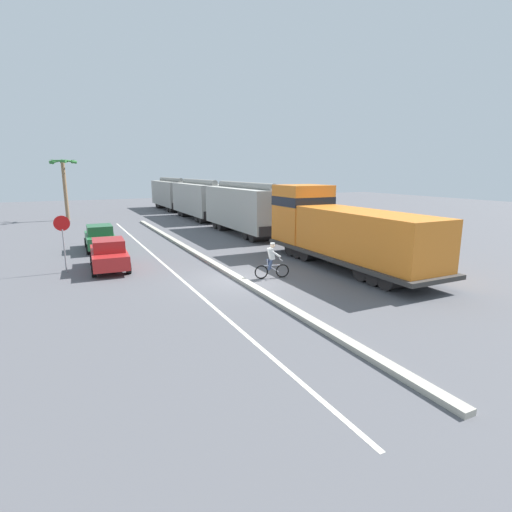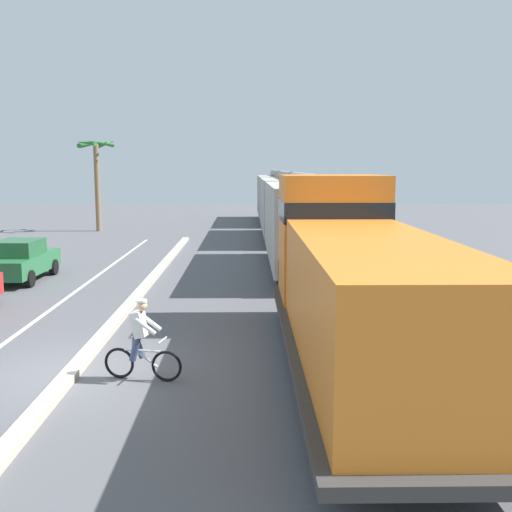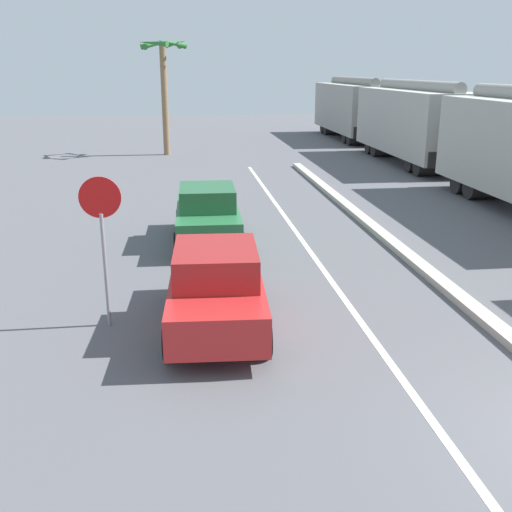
{
  "view_description": "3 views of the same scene",
  "coord_description": "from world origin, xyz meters",
  "px_view_note": "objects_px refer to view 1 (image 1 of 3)",
  "views": [
    {
      "loc": [
        -7.28,
        -16.67,
        5.04
      ],
      "look_at": [
        0.84,
        -0.18,
        1.11
      ],
      "focal_mm": 28.0,
      "sensor_mm": 36.0,
      "label": 1
    },
    {
      "loc": [
        3.76,
        -12.49,
        4.42
      ],
      "look_at": [
        4.0,
        4.13,
        1.94
      ],
      "focal_mm": 42.0,
      "sensor_mm": 36.0,
      "label": 2
    },
    {
      "loc": [
        -5.75,
        -5.74,
        4.73
      ],
      "look_at": [
        -4.22,
        6.6,
        0.82
      ],
      "focal_mm": 42.0,
      "sensor_mm": 36.0,
      "label": 3
    }
  ],
  "objects_px": {
    "hopper_car_trailing": "(171,194)",
    "palm_tree_near": "(64,173)",
    "hopper_car_lead": "(244,208)",
    "locomotive": "(338,232)",
    "stop_sign": "(63,233)",
    "parked_car_red": "(109,254)",
    "cyclist": "(272,262)",
    "parked_car_green": "(100,237)",
    "hopper_car_middle": "(199,199)"
  },
  "relations": [
    {
      "from": "hopper_car_trailing",
      "to": "stop_sign",
      "type": "xyz_separation_m",
      "value": [
        -13.36,
        -30.7,
        -0.05
      ]
    },
    {
      "from": "stop_sign",
      "to": "parked_car_red",
      "type": "bearing_deg",
      "value": -9.36
    },
    {
      "from": "cyclist",
      "to": "palm_tree_near",
      "type": "bearing_deg",
      "value": 105.31
    },
    {
      "from": "parked_car_green",
      "to": "stop_sign",
      "type": "relative_size",
      "value": 1.47
    },
    {
      "from": "parked_car_green",
      "to": "cyclist",
      "type": "xyz_separation_m",
      "value": [
        6.64,
        -11.13,
        0.0
      ]
    },
    {
      "from": "hopper_car_lead",
      "to": "palm_tree_near",
      "type": "xyz_separation_m",
      "value": [
        -12.66,
        16.49,
        2.7
      ]
    },
    {
      "from": "hopper_car_lead",
      "to": "cyclist",
      "type": "relative_size",
      "value": 6.18
    },
    {
      "from": "locomotive",
      "to": "cyclist",
      "type": "relative_size",
      "value": 6.77
    },
    {
      "from": "parked_car_red",
      "to": "locomotive",
      "type": "bearing_deg",
      "value": -20.91
    },
    {
      "from": "parked_car_green",
      "to": "hopper_car_lead",
      "type": "bearing_deg",
      "value": 9.83
    },
    {
      "from": "parked_car_red",
      "to": "parked_car_green",
      "type": "distance_m",
      "value": 5.89
    },
    {
      "from": "hopper_car_lead",
      "to": "locomotive",
      "type": "bearing_deg",
      "value": -90.0
    },
    {
      "from": "hopper_car_trailing",
      "to": "parked_car_green",
      "type": "relative_size",
      "value": 2.5
    },
    {
      "from": "locomotive",
      "to": "parked_car_red",
      "type": "relative_size",
      "value": 2.71
    },
    {
      "from": "hopper_car_lead",
      "to": "hopper_car_trailing",
      "type": "bearing_deg",
      "value": 90.0
    },
    {
      "from": "palm_tree_near",
      "to": "stop_sign",
      "type": "bearing_deg",
      "value": -91.67
    },
    {
      "from": "hopper_car_trailing",
      "to": "palm_tree_near",
      "type": "bearing_deg",
      "value": -152.09
    },
    {
      "from": "locomotive",
      "to": "parked_car_green",
      "type": "height_order",
      "value": "locomotive"
    },
    {
      "from": "hopper_car_trailing",
      "to": "parked_car_red",
      "type": "distance_m",
      "value": 33.06
    },
    {
      "from": "hopper_car_trailing",
      "to": "palm_tree_near",
      "type": "relative_size",
      "value": 1.66
    },
    {
      "from": "cyclist",
      "to": "hopper_car_lead",
      "type": "bearing_deg",
      "value": 70.75
    },
    {
      "from": "hopper_car_middle",
      "to": "hopper_car_trailing",
      "type": "xyz_separation_m",
      "value": [
        0.0,
        11.6,
        0.0
      ]
    },
    {
      "from": "cyclist",
      "to": "stop_sign",
      "type": "xyz_separation_m",
      "value": [
        -8.8,
        5.57,
        1.21
      ]
    },
    {
      "from": "hopper_car_lead",
      "to": "hopper_car_middle",
      "type": "bearing_deg",
      "value": 90.0
    },
    {
      "from": "locomotive",
      "to": "parked_car_red",
      "type": "xyz_separation_m",
      "value": [
        -11.31,
        4.32,
        -0.98
      ]
    },
    {
      "from": "locomotive",
      "to": "hopper_car_middle",
      "type": "height_order",
      "value": "locomotive"
    },
    {
      "from": "hopper_car_trailing",
      "to": "parked_car_red",
      "type": "relative_size",
      "value": 2.48
    },
    {
      "from": "hopper_car_lead",
      "to": "parked_car_red",
      "type": "xyz_separation_m",
      "value": [
        -11.31,
        -7.84,
        -1.26
      ]
    },
    {
      "from": "hopper_car_trailing",
      "to": "locomotive",
      "type": "bearing_deg",
      "value": -90.0
    },
    {
      "from": "parked_car_red",
      "to": "parked_car_green",
      "type": "xyz_separation_m",
      "value": [
        0.11,
        5.89,
        0.0
      ]
    },
    {
      "from": "hopper_car_middle",
      "to": "parked_car_green",
      "type": "relative_size",
      "value": 2.5
    },
    {
      "from": "hopper_car_middle",
      "to": "parked_car_red",
      "type": "height_order",
      "value": "hopper_car_middle"
    },
    {
      "from": "parked_car_red",
      "to": "hopper_car_lead",
      "type": "bearing_deg",
      "value": 34.71
    },
    {
      "from": "stop_sign",
      "to": "palm_tree_near",
      "type": "distance_m",
      "value": 24.16
    },
    {
      "from": "locomotive",
      "to": "palm_tree_near",
      "type": "xyz_separation_m",
      "value": [
        -12.66,
        28.65,
        2.98
      ]
    },
    {
      "from": "parked_car_green",
      "to": "cyclist",
      "type": "relative_size",
      "value": 2.47
    },
    {
      "from": "parked_car_red",
      "to": "stop_sign",
      "type": "relative_size",
      "value": 1.49
    },
    {
      "from": "cyclist",
      "to": "locomotive",
      "type": "bearing_deg",
      "value": 11.34
    },
    {
      "from": "stop_sign",
      "to": "palm_tree_near",
      "type": "xyz_separation_m",
      "value": [
        0.7,
        23.99,
        2.75
      ]
    },
    {
      "from": "palm_tree_near",
      "to": "parked_car_red",
      "type": "bearing_deg",
      "value": -86.83
    },
    {
      "from": "cyclist",
      "to": "palm_tree_near",
      "type": "height_order",
      "value": "palm_tree_near"
    },
    {
      "from": "parked_car_green",
      "to": "hopper_car_trailing",
      "type": "bearing_deg",
      "value": 65.98
    },
    {
      "from": "stop_sign",
      "to": "palm_tree_near",
      "type": "height_order",
      "value": "palm_tree_near"
    },
    {
      "from": "parked_car_red",
      "to": "parked_car_green",
      "type": "relative_size",
      "value": 1.01
    },
    {
      "from": "hopper_car_trailing",
      "to": "palm_tree_near",
      "type": "height_order",
      "value": "palm_tree_near"
    },
    {
      "from": "hopper_car_middle",
      "to": "parked_car_green",
      "type": "height_order",
      "value": "hopper_car_middle"
    },
    {
      "from": "hopper_car_trailing",
      "to": "parked_car_green",
      "type": "bearing_deg",
      "value": -114.02
    },
    {
      "from": "stop_sign",
      "to": "palm_tree_near",
      "type": "relative_size",
      "value": 0.45
    },
    {
      "from": "parked_car_green",
      "to": "palm_tree_near",
      "type": "distance_m",
      "value": 18.91
    },
    {
      "from": "cyclist",
      "to": "parked_car_green",
      "type": "bearing_deg",
      "value": 120.81
    }
  ]
}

